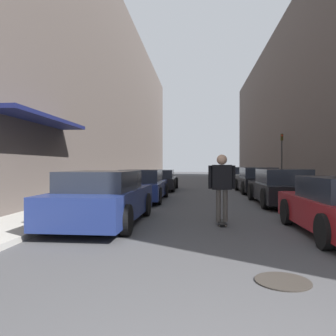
{
  "coord_description": "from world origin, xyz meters",
  "views": [
    {
      "loc": [
        -0.44,
        -1.58,
        1.49
      ],
      "look_at": [
        -1.7,
        12.36,
        1.36
      ],
      "focal_mm": 35.0,
      "sensor_mm": 36.0,
      "label": 1
    }
  ],
  "objects_px": {
    "parked_car_left_0": "(103,198)",
    "manhole_cover": "(283,281)",
    "traffic_light": "(282,154)",
    "skateboarder": "(222,181)",
    "parked_car_left_1": "(143,186)",
    "parked_car_right_3": "(242,177)",
    "parked_car_left_2": "(160,180)",
    "parked_car_right_4": "(234,175)",
    "parked_car_right_1": "(281,187)",
    "parked_car_right_2": "(257,180)"
  },
  "relations": [
    {
      "from": "manhole_cover",
      "to": "parked_car_left_2",
      "type": "bearing_deg",
      "value": 102.48
    },
    {
      "from": "parked_car_right_2",
      "to": "skateboarder",
      "type": "distance_m",
      "value": 10.17
    },
    {
      "from": "skateboarder",
      "to": "manhole_cover",
      "type": "xyz_separation_m",
      "value": [
        0.48,
        -3.98,
        -1.07
      ]
    },
    {
      "from": "parked_car_right_2",
      "to": "traffic_light",
      "type": "bearing_deg",
      "value": 62.71
    },
    {
      "from": "parked_car_right_2",
      "to": "parked_car_right_4",
      "type": "xyz_separation_m",
      "value": [
        -0.11,
        10.49,
        -0.03
      ]
    },
    {
      "from": "parked_car_left_1",
      "to": "parked_car_right_3",
      "type": "bearing_deg",
      "value": 61.04
    },
    {
      "from": "parked_car_left_1",
      "to": "manhole_cover",
      "type": "height_order",
      "value": "parked_car_left_1"
    },
    {
      "from": "parked_car_left_2",
      "to": "traffic_light",
      "type": "distance_m",
      "value": 8.86
    },
    {
      "from": "parked_car_left_2",
      "to": "parked_car_right_1",
      "type": "xyz_separation_m",
      "value": [
        5.39,
        -6.71,
        0.05
      ]
    },
    {
      "from": "parked_car_left_2",
      "to": "parked_car_right_4",
      "type": "relative_size",
      "value": 1.02
    },
    {
      "from": "parked_car_left_1",
      "to": "manhole_cover",
      "type": "bearing_deg",
      "value": -70.05
    },
    {
      "from": "parked_car_left_0",
      "to": "manhole_cover",
      "type": "relative_size",
      "value": 6.27
    },
    {
      "from": "parked_car_left_2",
      "to": "traffic_light",
      "type": "xyz_separation_m",
      "value": [
        7.96,
        3.5,
        1.68
      ]
    },
    {
      "from": "parked_car_left_0",
      "to": "parked_car_right_4",
      "type": "bearing_deg",
      "value": 75.02
    },
    {
      "from": "parked_car_left_1",
      "to": "parked_car_right_1",
      "type": "bearing_deg",
      "value": -9.59
    },
    {
      "from": "parked_car_right_4",
      "to": "parked_car_right_3",
      "type": "bearing_deg",
      "value": -90.07
    },
    {
      "from": "parked_car_right_1",
      "to": "parked_car_right_4",
      "type": "relative_size",
      "value": 1.01
    },
    {
      "from": "parked_car_left_2",
      "to": "parked_car_right_4",
      "type": "bearing_deg",
      "value": 59.67
    },
    {
      "from": "skateboarder",
      "to": "parked_car_right_2",
      "type": "bearing_deg",
      "value": 75.06
    },
    {
      "from": "parked_car_left_2",
      "to": "parked_car_right_2",
      "type": "height_order",
      "value": "parked_car_right_2"
    },
    {
      "from": "parked_car_left_1",
      "to": "parked_car_right_4",
      "type": "height_order",
      "value": "parked_car_left_1"
    },
    {
      "from": "parked_car_left_2",
      "to": "parked_car_right_2",
      "type": "bearing_deg",
      "value": -13.29
    },
    {
      "from": "traffic_light",
      "to": "skateboarder",
      "type": "bearing_deg",
      "value": -109.22
    },
    {
      "from": "skateboarder",
      "to": "parked_car_left_0",
      "type": "bearing_deg",
      "value": -176.35
    },
    {
      "from": "parked_car_right_1",
      "to": "parked_car_right_3",
      "type": "bearing_deg",
      "value": 90.12
    },
    {
      "from": "parked_car_left_1",
      "to": "traffic_light",
      "type": "height_order",
      "value": "traffic_light"
    },
    {
      "from": "parked_car_left_2",
      "to": "parked_car_right_4",
      "type": "distance_m",
      "value": 10.65
    },
    {
      "from": "traffic_light",
      "to": "parked_car_right_4",
      "type": "bearing_deg",
      "value": 114.42
    },
    {
      "from": "parked_car_left_0",
      "to": "parked_car_right_2",
      "type": "distance_m",
      "value": 11.46
    },
    {
      "from": "parked_car_right_1",
      "to": "traffic_light",
      "type": "distance_m",
      "value": 10.66
    },
    {
      "from": "parked_car_right_1",
      "to": "parked_car_right_2",
      "type": "height_order",
      "value": "parked_car_right_2"
    },
    {
      "from": "parked_car_left_1",
      "to": "parked_car_left_2",
      "type": "height_order",
      "value": "parked_car_left_1"
    },
    {
      "from": "parked_car_left_0",
      "to": "parked_car_right_1",
      "type": "xyz_separation_m",
      "value": [
        5.5,
        4.59,
        -0.0
      ]
    },
    {
      "from": "parked_car_right_3",
      "to": "skateboarder",
      "type": "height_order",
      "value": "skateboarder"
    },
    {
      "from": "parked_car_right_4",
      "to": "traffic_light",
      "type": "height_order",
      "value": "traffic_light"
    },
    {
      "from": "parked_car_left_1",
      "to": "parked_car_left_2",
      "type": "xyz_separation_m",
      "value": [
        0.03,
        5.8,
        -0.03
      ]
    },
    {
      "from": "parked_car_right_3",
      "to": "parked_car_left_0",
      "type": "bearing_deg",
      "value": -109.72
    },
    {
      "from": "traffic_light",
      "to": "parked_car_left_2",
      "type": "bearing_deg",
      "value": -156.24
    },
    {
      "from": "parked_car_left_1",
      "to": "skateboarder",
      "type": "distance_m",
      "value": 6.07
    },
    {
      "from": "parked_car_left_1",
      "to": "parked_car_right_2",
      "type": "height_order",
      "value": "parked_car_right_2"
    },
    {
      "from": "parked_car_left_1",
      "to": "parked_car_right_3",
      "type": "xyz_separation_m",
      "value": [
        5.4,
        9.76,
        0.03
      ]
    },
    {
      "from": "parked_car_left_0",
      "to": "manhole_cover",
      "type": "bearing_deg",
      "value": -47.71
    },
    {
      "from": "parked_car_left_2",
      "to": "parked_car_right_1",
      "type": "relative_size",
      "value": 1.01
    },
    {
      "from": "parked_car_left_0",
      "to": "parked_car_right_2",
      "type": "xyz_separation_m",
      "value": [
        5.59,
        10.01,
        0.0
      ]
    },
    {
      "from": "parked_car_right_3",
      "to": "parked_car_right_4",
      "type": "relative_size",
      "value": 0.95
    },
    {
      "from": "parked_car_right_1",
      "to": "parked_car_left_0",
      "type": "bearing_deg",
      "value": -140.13
    },
    {
      "from": "parked_car_right_2",
      "to": "parked_car_right_4",
      "type": "height_order",
      "value": "parked_car_right_2"
    },
    {
      "from": "parked_car_right_1",
      "to": "parked_car_right_4",
      "type": "height_order",
      "value": "parked_car_right_1"
    },
    {
      "from": "parked_car_left_2",
      "to": "parked_car_right_1",
      "type": "bearing_deg",
      "value": -51.23
    },
    {
      "from": "parked_car_right_3",
      "to": "manhole_cover",
      "type": "height_order",
      "value": "parked_car_right_3"
    }
  ]
}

